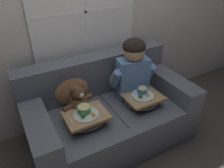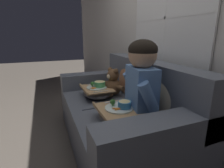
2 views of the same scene
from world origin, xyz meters
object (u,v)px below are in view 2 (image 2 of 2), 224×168
(throw_pillow_behind_child, at_px, (159,93))
(throw_pillow_behind_teddy, at_px, (127,78))
(lap_tray_teddy, at_px, (97,91))
(couch, at_px, (122,115))
(lap_tray_child, at_px, (119,114))
(child_figure, at_px, (141,76))
(teddy_bear, at_px, (113,84))

(throw_pillow_behind_child, bearing_deg, throw_pillow_behind_teddy, 180.00)
(lap_tray_teddy, bearing_deg, throw_pillow_behind_teddy, 89.94)
(couch, bearing_deg, lap_tray_child, -28.85)
(child_figure, bearing_deg, couch, -175.58)
(lap_tray_child, bearing_deg, teddy_bear, 162.78)
(throw_pillow_behind_child, bearing_deg, lap_tray_teddy, -148.53)
(throw_pillow_behind_child, height_order, lap_tray_teddy, throw_pillow_behind_child)
(child_figure, xyz_separation_m, lap_tray_child, (0.00, -0.20, -0.31))
(couch, height_order, teddy_bear, couch)
(child_figure, bearing_deg, teddy_bear, -179.72)
(child_figure, bearing_deg, lap_tray_teddy, -162.61)
(lap_tray_teddy, bearing_deg, child_figure, 17.39)
(throw_pillow_behind_teddy, xyz_separation_m, child_figure, (0.64, -0.19, 0.17))
(throw_pillow_behind_child, relative_size, lap_tray_teddy, 1.09)
(teddy_bear, bearing_deg, child_figure, 0.28)
(throw_pillow_behind_teddy, bearing_deg, child_figure, -16.67)
(teddy_bear, distance_m, lap_tray_child, 0.68)
(throw_pillow_behind_teddy, relative_size, lap_tray_child, 1.08)
(couch, height_order, throw_pillow_behind_child, couch)
(child_figure, relative_size, lap_tray_teddy, 1.68)
(teddy_bear, bearing_deg, couch, -3.87)
(child_figure, relative_size, lap_tray_child, 1.75)
(lap_tray_child, height_order, lap_tray_teddy, lap_tray_teddy)
(child_figure, xyz_separation_m, lap_tray_teddy, (-0.65, -0.20, -0.30))
(throw_pillow_behind_teddy, height_order, child_figure, child_figure)
(couch, xyz_separation_m, throw_pillow_behind_child, (0.32, 0.22, 0.32))
(throw_pillow_behind_child, distance_m, teddy_bear, 0.68)
(throw_pillow_behind_teddy, xyz_separation_m, teddy_bear, (0.00, -0.20, -0.06))
(couch, relative_size, throw_pillow_behind_child, 3.96)
(teddy_bear, height_order, lap_tray_teddy, teddy_bear)
(throw_pillow_behind_teddy, relative_size, child_figure, 0.62)
(child_figure, bearing_deg, throw_pillow_behind_teddy, 163.33)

